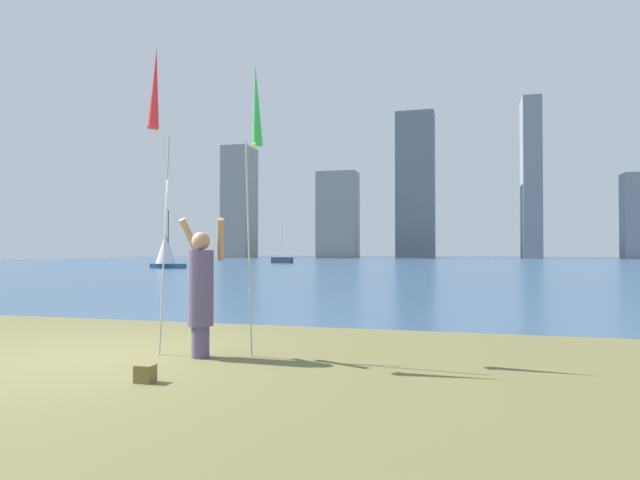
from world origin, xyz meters
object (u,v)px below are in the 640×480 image
kite_flag_right (256,113)px  sailboat_2 (166,250)px  kite_flag_left (155,97)px  person (201,288)px  sailboat_4 (282,260)px  bag (145,374)px

kite_flag_right → sailboat_2: bearing=122.6°
kite_flag_right → sailboat_2: 37.28m
kite_flag_left → person: bearing=10.4°
kite_flag_right → sailboat_2: (-20.08, 31.35, -1.96)m
person → kite_flag_right: 2.59m
kite_flag_left → sailboat_4: bearing=106.8°
bag → sailboat_4: (-15.61, 50.74, 0.27)m
bag → sailboat_2: (-19.48, 33.16, 1.37)m
kite_flag_left → kite_flag_right: size_ratio=1.05×
person → kite_flag_right: kite_flag_right is taller
kite_flag_right → kite_flag_left: bearing=-158.6°
kite_flag_right → sailboat_2: size_ratio=0.88×
kite_flag_right → sailboat_4: 51.64m
kite_flag_left → bag: 3.81m
bag → sailboat_2: 38.48m
kite_flag_right → bag: 3.83m
kite_flag_left → kite_flag_right: bearing=21.4°
kite_flag_right → sailboat_4: sailboat_4 is taller
bag → person: bearing=92.1°
person → sailboat_2: bearing=125.3°
kite_flag_right → bag: bearing=-108.3°
sailboat_2 → person: bearing=-58.5°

